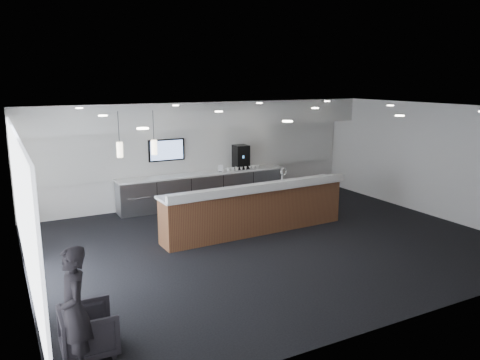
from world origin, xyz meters
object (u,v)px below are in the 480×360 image
coffee_machine (241,157)px  armchair (89,331)px  lounge_guest (74,311)px  service_counter (255,209)px

coffee_machine → armchair: size_ratio=0.99×
armchair → lounge_guest: size_ratio=0.44×
armchair → lounge_guest: bearing=149.9°
coffee_machine → lounge_guest: bearing=-128.3°
service_counter → lounge_guest: 6.00m
service_counter → lounge_guest: (-4.70, -3.73, 0.24)m
coffee_machine → lounge_guest: size_ratio=0.44×
service_counter → coffee_machine: size_ratio=6.66×
service_counter → coffee_machine: (1.17, 2.97, 0.73)m
armchair → coffee_machine: bearing=-40.2°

